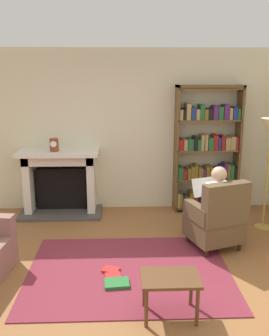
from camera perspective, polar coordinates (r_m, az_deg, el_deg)
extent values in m
plane|color=#915D34|center=(4.32, -0.76, -17.79)|extent=(14.00, 14.00, 0.00)
cube|color=beige|center=(6.27, -1.38, 5.76)|extent=(5.60, 0.10, 2.70)
cube|color=maroon|center=(4.57, -0.86, -15.71)|extent=(2.40, 1.80, 0.01)
cube|color=#4C4742|center=(6.34, -11.29, -6.85)|extent=(1.35, 0.64, 0.05)
cube|color=black|center=(6.42, -11.16, -3.01)|extent=(0.83, 0.20, 0.70)
cube|color=silver|center=(6.38, -15.94, -2.38)|extent=(0.12, 0.44, 1.02)
cube|color=silver|center=(6.21, -6.68, -2.36)|extent=(0.12, 0.44, 1.02)
cube|color=silver|center=(6.17, -11.57, 1.45)|extent=(1.15, 0.44, 0.16)
cube|color=silver|center=(6.09, -11.71, 2.33)|extent=(1.31, 0.56, 0.06)
cylinder|color=brown|center=(6.05, -12.33, 3.52)|extent=(0.14, 0.14, 0.21)
cylinder|color=white|center=(5.98, -12.44, 3.63)|extent=(0.10, 0.01, 0.10)
cube|color=brown|center=(6.18, 6.44, 2.80)|extent=(0.04, 0.32, 2.12)
cube|color=brown|center=(6.42, 15.66, 2.79)|extent=(0.04, 0.32, 2.12)
cube|color=brown|center=(6.16, 11.62, 12.30)|extent=(1.08, 0.32, 0.04)
cube|color=brown|center=(6.56, 10.71, -5.77)|extent=(1.04, 0.32, 0.02)
cube|color=#997F4C|center=(6.41, 6.73, -4.78)|extent=(0.05, 0.26, 0.25)
cube|color=brown|center=(6.42, 7.15, -4.80)|extent=(0.04, 0.26, 0.24)
cube|color=navy|center=(6.44, 7.60, -5.02)|extent=(0.05, 0.26, 0.19)
cube|color=brown|center=(6.45, 8.07, -4.98)|extent=(0.05, 0.26, 0.19)
cube|color=brown|center=(6.45, 8.66, -4.69)|extent=(0.06, 0.26, 0.26)
cube|color=maroon|center=(6.47, 9.30, -4.91)|extent=(0.06, 0.26, 0.20)
cube|color=black|center=(6.48, 9.95, -4.80)|extent=(0.07, 0.26, 0.22)
cube|color=#4C1E59|center=(6.51, 10.62, -5.05)|extent=(0.07, 0.26, 0.16)
cube|color=black|center=(6.53, 11.29, -4.95)|extent=(0.07, 0.26, 0.18)
cube|color=#4C1E59|center=(6.54, 12.01, -4.86)|extent=(0.09, 0.26, 0.19)
cube|color=#4C1E59|center=(6.57, 12.68, -4.90)|extent=(0.07, 0.26, 0.18)
cube|color=#997F4C|center=(6.57, 13.35, -4.60)|extent=(0.07, 0.26, 0.25)
cube|color=navy|center=(6.60, 14.05, -4.66)|extent=(0.08, 0.26, 0.23)
cube|color=navy|center=(6.62, 14.80, -4.57)|extent=(0.08, 0.26, 0.24)
cube|color=brown|center=(6.40, 10.92, -1.57)|extent=(1.04, 0.32, 0.02)
cube|color=#1E592D|center=(6.28, 7.02, -0.69)|extent=(0.09, 0.26, 0.20)
cube|color=maroon|center=(6.29, 7.70, -0.80)|extent=(0.06, 0.26, 0.17)
cube|color=brown|center=(6.30, 8.29, -0.72)|extent=(0.05, 0.26, 0.19)
cube|color=brown|center=(6.31, 8.89, -0.60)|extent=(0.07, 0.26, 0.21)
cube|color=brown|center=(6.32, 9.41, -0.47)|extent=(0.04, 0.26, 0.24)
cube|color=brown|center=(6.34, 9.99, -0.68)|extent=(0.07, 0.26, 0.19)
cube|color=#4C1E59|center=(6.35, 10.55, -0.73)|extent=(0.05, 0.26, 0.18)
cube|color=brown|center=(6.36, 11.08, -0.58)|extent=(0.05, 0.26, 0.21)
cube|color=brown|center=(6.38, 11.62, -0.60)|extent=(0.06, 0.26, 0.21)
cube|color=#1E592D|center=(6.40, 12.08, -0.80)|extent=(0.05, 0.26, 0.16)
cube|color=maroon|center=(6.41, 12.65, -0.67)|extent=(0.08, 0.26, 0.18)
cube|color=navy|center=(6.42, 13.25, -0.50)|extent=(0.05, 0.26, 0.22)
cube|color=#4C1E59|center=(6.43, 13.71, -0.35)|extent=(0.04, 0.26, 0.26)
cube|color=brown|center=(6.45, 14.12, -0.37)|extent=(0.04, 0.26, 0.25)
cube|color=#1E592D|center=(6.46, 14.62, -0.42)|extent=(0.06, 0.26, 0.24)
cube|color=black|center=(6.49, 15.10, -0.60)|extent=(0.04, 0.26, 0.19)
cube|color=brown|center=(6.28, 11.14, 2.80)|extent=(1.04, 0.32, 0.02)
cube|color=maroon|center=(6.17, 7.11, 3.70)|extent=(0.08, 0.26, 0.18)
cube|color=#997F4C|center=(6.18, 7.78, 3.69)|extent=(0.06, 0.26, 0.18)
cube|color=#1E592D|center=(6.19, 8.53, 3.72)|extent=(0.09, 0.26, 0.18)
cube|color=black|center=(6.20, 9.28, 3.88)|extent=(0.06, 0.26, 0.22)
cube|color=#1E592D|center=(6.22, 9.81, 3.68)|extent=(0.05, 0.26, 0.17)
cube|color=#997F4C|center=(6.22, 10.32, 4.02)|extent=(0.05, 0.26, 0.25)
cube|color=#997F4C|center=(6.24, 10.86, 4.03)|extent=(0.05, 0.26, 0.25)
cube|color=#1E592D|center=(6.26, 11.52, 3.81)|extent=(0.08, 0.26, 0.20)
cube|color=maroon|center=(6.28, 12.26, 3.98)|extent=(0.08, 0.26, 0.24)
cube|color=navy|center=(6.30, 12.83, 3.80)|extent=(0.04, 0.26, 0.20)
cube|color=maroon|center=(6.31, 13.34, 3.93)|extent=(0.05, 0.26, 0.23)
cube|color=#997F4C|center=(6.33, 14.02, 3.78)|extent=(0.09, 0.26, 0.20)
cube|color=#997F4C|center=(6.36, 14.78, 3.86)|extent=(0.08, 0.26, 0.22)
cube|color=maroon|center=(6.37, 15.32, 3.81)|extent=(0.04, 0.26, 0.21)
cube|color=brown|center=(6.20, 11.36, 7.32)|extent=(1.04, 0.32, 0.02)
cube|color=#997F4C|center=(6.09, 7.14, 8.26)|extent=(0.05, 0.26, 0.16)
cube|color=black|center=(6.10, 7.66, 8.29)|extent=(0.04, 0.26, 0.17)
cube|color=#997F4C|center=(6.11, 8.24, 8.67)|extent=(0.07, 0.26, 0.26)
cube|color=navy|center=(6.12, 8.97, 8.41)|extent=(0.07, 0.26, 0.20)
cube|color=#997F4C|center=(6.14, 9.62, 8.24)|extent=(0.06, 0.26, 0.17)
cube|color=#1E592D|center=(6.15, 10.25, 8.56)|extent=(0.07, 0.26, 0.24)
cube|color=brown|center=(6.17, 10.87, 8.19)|extent=(0.06, 0.26, 0.17)
cube|color=black|center=(6.18, 11.50, 8.21)|extent=(0.07, 0.26, 0.17)
cube|color=#4C1E59|center=(6.20, 12.25, 8.42)|extent=(0.08, 0.26, 0.22)
cube|color=#1E592D|center=(6.22, 13.01, 8.34)|extent=(0.08, 0.26, 0.21)
cube|color=#4C1E59|center=(6.24, 13.83, 8.45)|extent=(0.08, 0.26, 0.24)
cube|color=#997F4C|center=(6.27, 14.46, 8.20)|extent=(0.05, 0.26, 0.19)
cube|color=navy|center=(6.29, 15.08, 8.23)|extent=(0.07, 0.26, 0.20)
cube|color=#1E592D|center=(6.31, 15.61, 8.12)|extent=(0.04, 0.26, 0.18)
cube|color=brown|center=(6.16, 11.60, 11.93)|extent=(1.04, 0.32, 0.02)
cylinder|color=#331E14|center=(5.56, 12.91, -9.69)|extent=(0.05, 0.05, 0.12)
cylinder|color=#331E14|center=(5.31, 8.25, -10.68)|extent=(0.05, 0.05, 0.12)
cylinder|color=#331E14|center=(5.21, 15.91, -11.61)|extent=(0.05, 0.05, 0.12)
cylinder|color=#331E14|center=(4.94, 11.05, -12.81)|extent=(0.05, 0.05, 0.12)
cube|color=brown|center=(5.16, 12.17, -9.06)|extent=(0.80, 0.78, 0.30)
cube|color=brown|center=(4.83, 14.00, -5.45)|extent=(0.66, 0.36, 0.55)
cube|color=brown|center=(5.21, 14.81, -5.91)|extent=(0.29, 0.55, 0.22)
cube|color=brown|center=(4.93, 9.69, -6.83)|extent=(0.29, 0.55, 0.22)
cube|color=silver|center=(4.98, 12.73, -5.04)|extent=(0.37, 0.29, 0.50)
sphere|color=#D8AD8C|center=(4.87, 12.97, -0.94)|extent=(0.20, 0.20, 0.20)
cube|color=#191E3F|center=(5.25, 12.11, -6.31)|extent=(0.25, 0.42, 0.12)
cube|color=#191E3F|center=(5.16, 10.62, -6.58)|extent=(0.25, 0.42, 0.12)
cylinder|color=#191E3F|center=(5.49, 10.87, -8.21)|extent=(0.10, 0.10, 0.42)
cylinder|color=#191E3F|center=(5.41, 9.42, -8.49)|extent=(0.10, 0.10, 0.42)
cube|color=white|center=(5.21, 10.77, -2.90)|extent=(0.38, 0.22, 0.25)
cube|color=brown|center=(3.67, 5.56, -16.58)|extent=(0.56, 0.39, 0.03)
cylinder|color=brown|center=(3.64, 1.84, -20.87)|extent=(0.04, 0.04, 0.40)
cylinder|color=brown|center=(3.70, 9.71, -20.45)|extent=(0.04, 0.04, 0.40)
cylinder|color=brown|center=(3.90, 1.51, -18.24)|extent=(0.04, 0.04, 0.40)
cylinder|color=brown|center=(3.95, 8.77, -17.91)|extent=(0.04, 0.04, 0.40)
cube|color=red|center=(4.40, -3.23, -16.71)|extent=(0.22, 0.26, 0.03)
cube|color=#267233|center=(4.31, -2.76, -17.40)|extent=(0.29, 0.23, 0.04)
cube|color=red|center=(4.56, -3.68, -15.49)|extent=(0.23, 0.20, 0.03)
cylinder|color=#B7933F|center=(6.03, 19.17, -8.66)|extent=(0.24, 0.24, 0.03)
cylinder|color=#B7933F|center=(5.79, 19.77, -1.95)|extent=(0.03, 0.03, 1.44)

